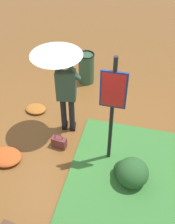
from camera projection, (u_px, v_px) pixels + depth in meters
ground_plane at (64, 132)px, 6.18m from camera, size 18.00×18.00×0.00m
person_with_umbrella at (61, 69)px, 5.24m from camera, size 0.96×0.96×2.04m
info_sign_post at (113, 102)px, 4.69m from camera, size 0.44×0.07×2.30m
handbag at (59, 142)px, 5.79m from camera, size 0.32×0.18×0.37m
trash_bin at (86, 68)px, 7.32m from camera, size 0.42×0.42×0.83m
shrub_cluster at (130, 172)px, 5.09m from camera, size 0.64×0.58×0.53m
leaf_pile_near_person at (36, 109)px, 6.68m from camera, size 0.49×0.39×0.11m
leaf_pile_far_path at (5, 157)px, 5.58m from camera, size 0.65×0.52×0.14m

